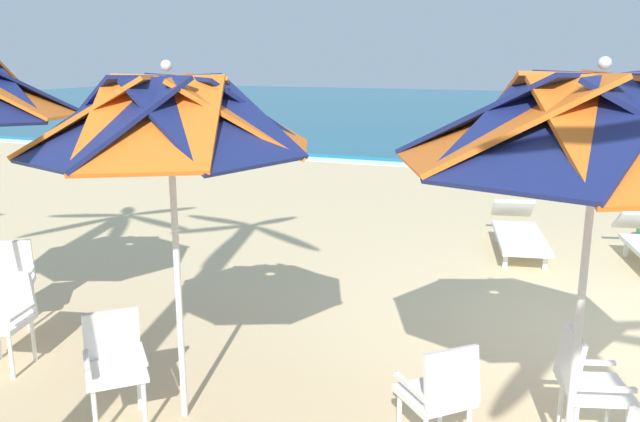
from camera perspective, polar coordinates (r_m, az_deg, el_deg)
ground_plane at (r=7.17m, az=24.54°, el=-10.57°), size 80.00×80.00×0.00m
sea at (r=34.85m, az=22.25°, el=7.99°), size 80.00×36.00×0.10m
surf_foam at (r=16.68m, az=22.87°, el=2.85°), size 80.00×0.70×0.01m
beach_umbrella_0 at (r=4.27m, az=23.14°, el=6.95°), size 2.49×2.49×2.76m
plastic_chair_1 at (r=5.18m, az=22.22°, el=-13.62°), size 0.57×0.55×0.87m
plastic_chair_2 at (r=4.76m, az=10.44°, el=-15.30°), size 0.63×0.63×0.87m
beach_umbrella_1 at (r=4.77m, az=-13.04°, el=7.83°), size 2.12×2.12×2.74m
plastic_chair_3 at (r=5.35m, az=-17.50°, el=-12.37°), size 0.63×0.63×0.87m
plastic_chair_4 at (r=7.61m, az=-25.38°, el=-5.26°), size 0.62×0.63×0.87m
plastic_chair_6 at (r=6.60m, az=-25.78°, el=-8.10°), size 0.53×0.56×0.87m
sun_lounger_1 at (r=9.86m, az=16.94°, el=-1.75°), size 1.03×2.23×0.62m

